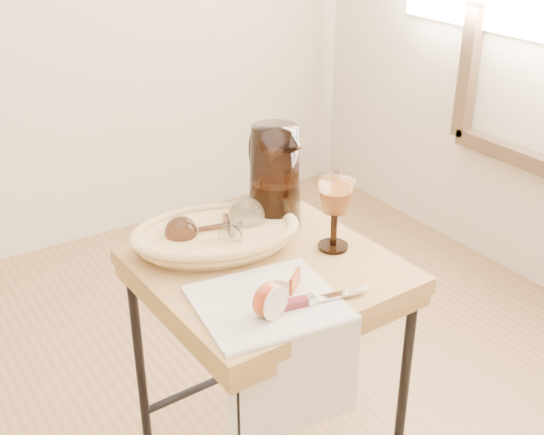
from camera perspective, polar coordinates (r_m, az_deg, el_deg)
side_table at (r=1.69m, az=-0.38°, el=-13.44°), size 0.53×0.53×0.65m
tea_towel at (r=1.36m, az=-0.42°, el=-7.06°), size 0.31×0.28×0.01m
bread_basket at (r=1.55m, az=-4.67°, el=-1.68°), size 0.39×0.32×0.05m
goblet_lying_a at (r=1.54m, az=-5.96°, el=-0.98°), size 0.13×0.10×0.07m
goblet_lying_b at (r=1.55m, az=-2.71°, el=-0.54°), size 0.16×0.15×0.09m
pitcher at (r=1.61m, az=0.23°, el=3.41°), size 0.22×0.28×0.29m
wine_goblet at (r=1.52m, az=5.23°, el=0.37°), size 0.11×0.11×0.18m
apple_half at (r=1.31m, az=-0.41°, el=-6.81°), size 0.08×0.06×0.07m
apple_wedge at (r=1.39m, az=1.09°, el=-5.37°), size 0.06×0.06×0.04m
table_knife at (r=1.36m, az=3.52°, el=-6.77°), size 0.21×0.06×0.02m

